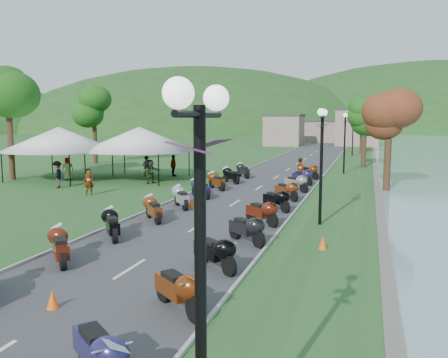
% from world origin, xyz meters
% --- Properties ---
extents(road, '(7.00, 120.00, 0.02)m').
position_xyz_m(road, '(0.00, 40.00, 0.01)').
color(road, '#3D3D40').
rests_on(road, ground).
extents(hills_backdrop, '(360.00, 120.00, 76.00)m').
position_xyz_m(hills_backdrop, '(0.00, 200.00, 0.00)').
color(hills_backdrop, '#285621').
rests_on(hills_backdrop, ground).
extents(far_building, '(18.00, 16.00, 5.00)m').
position_xyz_m(far_building, '(-2.00, 85.00, 2.50)').
color(far_building, gray).
rests_on(far_building, ground).
extents(moto_row_left, '(2.60, 38.80, 1.10)m').
position_xyz_m(moto_row_left, '(-2.39, 14.84, 0.55)').
color(moto_row_left, '#331411').
rests_on(moto_row_left, ground).
extents(moto_row_right, '(2.60, 32.06, 1.10)m').
position_xyz_m(moto_row_right, '(2.60, 18.98, 0.55)').
color(moto_row_right, '#331411').
rests_on(moto_row_right, ground).
extents(streetlamp_near, '(1.40, 1.40, 5.00)m').
position_xyz_m(streetlamp_near, '(5.14, 2.23, 2.50)').
color(streetlamp_near, black).
rests_on(streetlamp_near, ground).
extents(vendor_tent_main, '(5.81, 5.81, 4.00)m').
position_xyz_m(vendor_tent_main, '(-9.75, 29.84, 2.00)').
color(vendor_tent_main, white).
rests_on(vendor_tent_main, ground).
extents(vendor_tent_side, '(5.70, 5.70, 4.00)m').
position_xyz_m(vendor_tent_side, '(-15.52, 27.96, 2.00)').
color(vendor_tent_side, white).
rests_on(vendor_tent_side, ground).
extents(tree_park_left, '(3.99, 3.99, 11.07)m').
position_xyz_m(tree_park_left, '(-18.98, 26.84, 5.54)').
color(tree_park_left, '#236619').
rests_on(tree_park_left, ground).
extents(tree_lakeside, '(2.72, 2.72, 7.56)m').
position_xyz_m(tree_lakeside, '(8.12, 29.31, 3.78)').
color(tree_lakeside, '#236619').
rests_on(tree_lakeside, ground).
extents(pedestrian_a, '(0.74, 0.70, 1.63)m').
position_xyz_m(pedestrian_a, '(-9.25, 22.12, 0.00)').
color(pedestrian_a, slate).
rests_on(pedestrian_a, ground).
extents(pedestrian_b, '(0.87, 0.61, 1.63)m').
position_xyz_m(pedestrian_b, '(-10.23, 31.87, 0.00)').
color(pedestrian_b, slate).
rests_on(pedestrian_b, ground).
extents(pedestrian_c, '(1.06, 1.25, 1.82)m').
position_xyz_m(pedestrian_c, '(-12.95, 24.12, 0.00)').
color(pedestrian_c, slate).
rests_on(pedestrian_c, ground).
extents(traffic_cone_near, '(0.31, 0.31, 0.49)m').
position_xyz_m(traffic_cone_near, '(-0.34, 6.69, 0.25)').
color(traffic_cone_near, '#F2590C').
rests_on(traffic_cone_near, ground).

